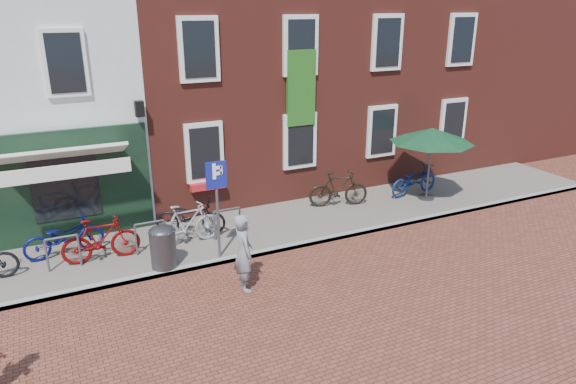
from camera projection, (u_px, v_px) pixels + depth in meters
name	position (u px, v px, depth m)	size (l,w,h in m)	color
ground	(225.00, 264.00, 12.76)	(80.00, 80.00, 0.00)	brown
sidewalk	(242.00, 232.00, 14.42)	(24.00, 3.00, 0.10)	slate
building_brick_mid	(207.00, 33.00, 17.83)	(6.00, 8.00, 10.00)	maroon
building_brick_right	(357.00, 29.00, 20.27)	(6.00, 8.00, 10.00)	maroon
filler_right	(483.00, 38.00, 23.08)	(7.00, 8.00, 9.00)	maroon
litter_bin	(163.00, 245.00, 12.22)	(0.60, 0.60, 1.10)	#3A3B3D
parking_sign	(217.00, 192.00, 12.34)	(0.50, 0.08, 2.43)	#4C4C4F
parasol	(432.00, 133.00, 16.02)	(2.57, 2.57, 2.38)	#4C4C4F
woman	(244.00, 252.00, 11.36)	(0.64, 0.42, 1.77)	gray
bicycle_1	(101.00, 239.00, 12.55)	(0.51, 1.81, 1.09)	#650606
bicycle_2	(64.00, 237.00, 12.82)	(0.65, 1.87, 0.98)	#080C4E
bicycle_3	(187.00, 224.00, 13.42)	(0.51, 1.81, 1.09)	gray
bicycle_4	(190.00, 216.00, 14.05)	(0.65, 1.87, 0.98)	black
bicycle_5	(338.00, 189.00, 15.96)	(0.51, 1.81, 1.09)	black
bicycle_6	(414.00, 180.00, 16.95)	(0.65, 1.87, 0.98)	navy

